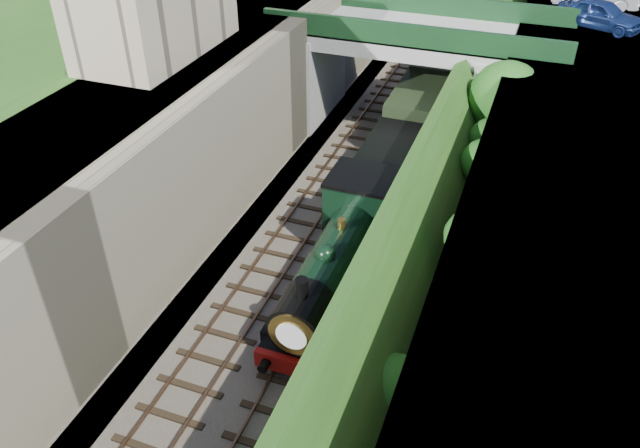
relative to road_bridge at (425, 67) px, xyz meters
The scene contains 14 objects.
trackbed 5.72m from the road_bridge, 103.28° to the right, with size 10.00×90.00×0.20m, color #473F38.
retaining_wall 7.61m from the road_bridge, 148.17° to the right, with size 1.00×90.00×7.00m, color #756B56.
street_plateau_left 10.73m from the road_bridge, 158.09° to the right, with size 6.00×90.00×7.00m, color #262628.
street_plateau_right 9.49m from the road_bridge, 25.06° to the right, with size 8.00×90.00×6.25m, color #262628.
embankment_slope 7.53m from the road_bridge, 57.27° to the right, with size 4.52×90.00×6.36m.
track_left 6.27m from the road_bridge, 126.35° to the right, with size 2.50×90.00×0.20m.
track_right 5.54m from the road_bridge, 86.34° to the right, with size 2.50×90.00×0.20m.
road_bridge is the anchor object (origin of this frame).
building_near 15.27m from the road_bridge, 136.24° to the right, with size 4.00×8.00×4.00m, color gray.
tree 6.69m from the road_bridge, 41.75° to the right, with size 3.60×3.80×6.60m.
car_blue 9.59m from the road_bridge, 20.09° to the left, with size 1.80×4.48×1.52m, color navy.
locomotive 15.75m from the road_bridge, 89.06° to the right, with size 3.10×10.22×3.83m.
tender 8.59m from the road_bridge, 88.22° to the right, with size 2.70×6.00×3.05m.
coach_front 4.83m from the road_bridge, 86.65° to the left, with size 2.90×18.00×3.70m.
Camera 1 is at (7.09, -9.76, 17.06)m, focal length 35.00 mm.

